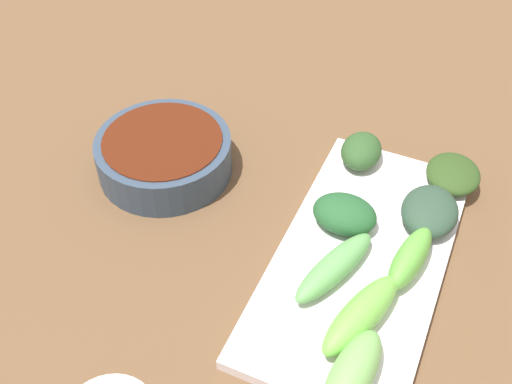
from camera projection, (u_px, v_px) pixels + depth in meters
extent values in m
cube|color=brown|center=(298.00, 225.00, 0.61)|extent=(2.10, 2.10, 0.02)
cylinder|color=#334356|center=(164.00, 155.00, 0.64)|extent=(0.14, 0.14, 0.04)
cylinder|color=#4E1C0C|center=(164.00, 149.00, 0.63)|extent=(0.12, 0.12, 0.03)
cube|color=white|center=(361.00, 260.00, 0.56)|extent=(0.14, 0.29, 0.01)
ellipsoid|color=#23562C|center=(346.00, 211.00, 0.57)|extent=(0.06, 0.05, 0.03)
ellipsoid|color=#60AF3F|center=(410.00, 258.00, 0.53)|extent=(0.04, 0.08, 0.03)
ellipsoid|color=#6DBC45|center=(361.00, 315.00, 0.49)|extent=(0.06, 0.10, 0.03)
ellipsoid|color=#2C4634|center=(430.00, 211.00, 0.57)|extent=(0.06, 0.07, 0.03)
ellipsoid|color=#2D481C|center=(453.00, 174.00, 0.61)|extent=(0.06, 0.07, 0.02)
ellipsoid|color=#2D5126|center=(361.00, 151.00, 0.63)|extent=(0.04, 0.06, 0.03)
ellipsoid|color=#74B359|center=(352.00, 374.00, 0.46)|extent=(0.04, 0.09, 0.03)
ellipsoid|color=#60A055|center=(334.00, 267.00, 0.53)|extent=(0.06, 0.10, 0.02)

